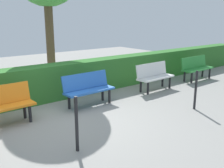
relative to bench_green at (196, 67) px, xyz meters
The scene contains 7 objects.
ground_plane 5.81m from the bench_green, ahead, with size 21.63×21.63×0.00m, color gray.
bench_green is the anchor object (origin of this frame).
bench_white 2.28m from the bench_green, ahead, with size 1.38×0.50×0.86m.
bench_blue 4.78m from the bench_green, ahead, with size 1.40×0.50×0.86m.
hedge_row 4.83m from the bench_green, 13.79° to the right, with size 17.63×0.61×0.99m, color #2D6B28.
railing_post_mid 3.40m from the bench_green, 33.88° to the left, with size 0.06×0.06×1.00m, color black.
railing_post_far 6.58m from the bench_green, 16.76° to the left, with size 0.06×0.06×1.00m, color black.
Camera 1 is at (2.68, 5.07, 2.29)m, focal length 42.20 mm.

